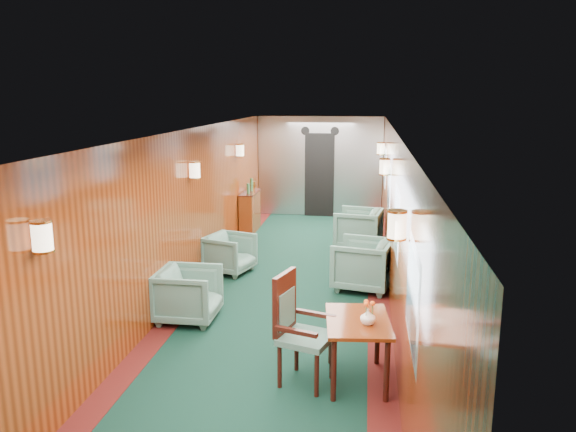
# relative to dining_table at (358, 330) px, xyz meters

# --- Properties ---
(room) EXTENTS (12.00, 12.10, 2.40)m
(room) POSITION_rel_dining_table_xyz_m (-1.08, 2.13, 1.07)
(room) COLOR black
(room) RESTS_ON ground
(bulkhead) EXTENTS (2.98, 0.17, 2.39)m
(bulkhead) POSITION_rel_dining_table_xyz_m (-1.08, 8.04, 0.62)
(bulkhead) COLOR silver
(bulkhead) RESTS_ON ground
(windows_right) EXTENTS (0.02, 8.60, 0.80)m
(windows_right) POSITION_rel_dining_table_xyz_m (0.40, 2.38, 0.88)
(windows_right) COLOR silver
(windows_right) RESTS_ON ground
(wall_sconces) EXTENTS (2.97, 7.97, 0.25)m
(wall_sconces) POSITION_rel_dining_table_xyz_m (-1.08, 2.70, 1.22)
(wall_sconces) COLOR #FFEDC6
(wall_sconces) RESTS_ON ground
(dining_table) EXTENTS (0.72, 0.96, 0.68)m
(dining_table) POSITION_rel_dining_table_xyz_m (0.00, 0.00, 0.00)
(dining_table) COLOR maroon
(dining_table) RESTS_ON ground
(side_chair) EXTENTS (0.63, 0.65, 1.15)m
(side_chair) POSITION_rel_dining_table_xyz_m (-0.62, -0.07, 0.05)
(side_chair) COLOR #204B45
(side_chair) RESTS_ON ground
(credenza) EXTENTS (0.30, 0.97, 1.14)m
(credenza) POSITION_rel_dining_table_xyz_m (-2.42, 6.22, -0.12)
(credenza) COLOR maroon
(credenza) RESTS_ON ground
(flower_vase) EXTENTS (0.20, 0.20, 0.16)m
(flower_vase) POSITION_rel_dining_table_xyz_m (0.10, -0.10, 0.19)
(flower_vase) COLOR white
(flower_vase) RESTS_ON dining_table
(armchair_left_near) EXTENTS (0.77, 0.75, 0.70)m
(armchair_left_near) POSITION_rel_dining_table_xyz_m (-2.21, 1.31, -0.22)
(armchair_left_near) COLOR #204B45
(armchair_left_near) RESTS_ON ground
(armchair_left_far) EXTENTS (0.88, 0.87, 0.65)m
(armchair_left_far) POSITION_rel_dining_table_xyz_m (-2.16, 3.35, -0.25)
(armchair_left_far) COLOR #204B45
(armchair_left_far) RESTS_ON ground
(armchair_right_near) EXTENTS (1.00, 0.98, 0.77)m
(armchair_right_near) POSITION_rel_dining_table_xyz_m (0.02, 2.85, -0.18)
(armchair_right_near) COLOR #204B45
(armchair_right_near) RESTS_ON ground
(armchair_right_far) EXTENTS (0.97, 0.95, 0.77)m
(armchair_right_far) POSITION_rel_dining_table_xyz_m (-0.09, 5.15, -0.18)
(armchair_right_far) COLOR #204B45
(armchair_right_far) RESTS_ON ground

